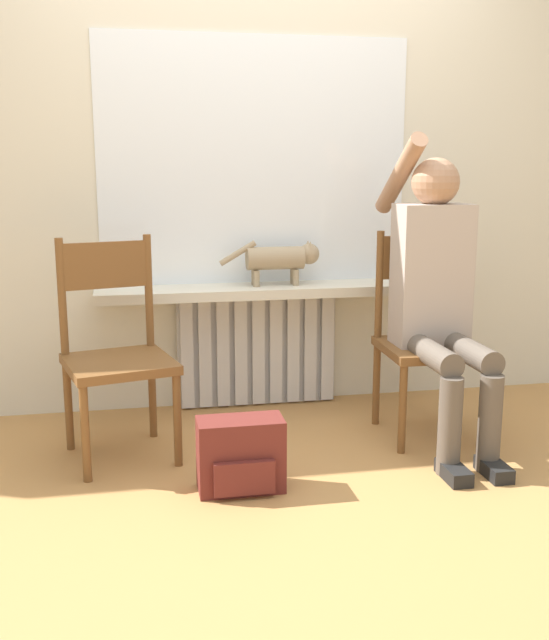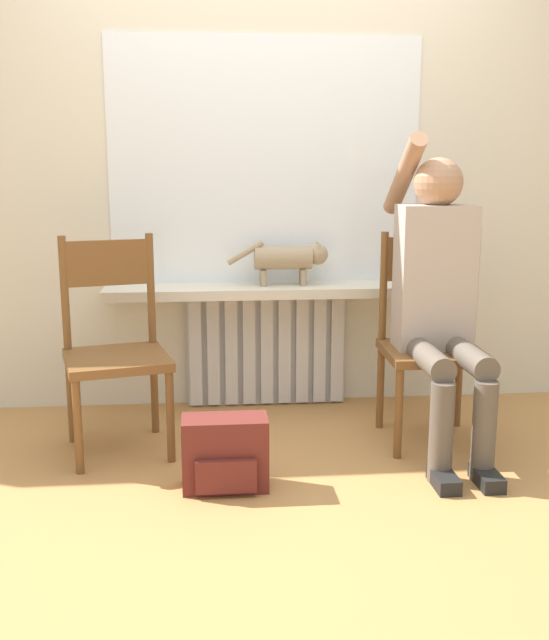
% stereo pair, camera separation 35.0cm
% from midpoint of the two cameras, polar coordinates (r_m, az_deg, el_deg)
% --- Properties ---
extents(ground_plane, '(12.00, 12.00, 0.00)m').
position_cam_midpoint_polar(ground_plane, '(3.05, -0.89, -13.10)').
color(ground_plane, '#B27F47').
extents(wall_with_window, '(7.00, 0.06, 2.70)m').
position_cam_midpoint_polar(wall_with_window, '(3.98, -4.17, 12.75)').
color(wall_with_window, beige).
rests_on(wall_with_window, ground_plane).
extents(radiator, '(0.86, 0.08, 0.62)m').
position_cam_midpoint_polar(radiator, '(4.03, -3.82, -2.23)').
color(radiator, silver).
rests_on(radiator, ground_plane).
extents(windowsill, '(1.67, 0.29, 0.05)m').
position_cam_midpoint_polar(windowsill, '(3.86, -3.70, 2.22)').
color(windowsill, beige).
rests_on(windowsill, radiator).
extents(window_glass, '(1.61, 0.01, 1.25)m').
position_cam_midpoint_polar(window_glass, '(3.95, -4.10, 11.94)').
color(window_glass, white).
rests_on(window_glass, windowsill).
extents(chair_left, '(0.53, 0.53, 0.97)m').
position_cam_midpoint_polar(chair_left, '(3.39, -14.90, -2.23)').
color(chair_left, brown).
rests_on(chair_left, ground_plane).
extents(chair_right, '(0.45, 0.45, 0.97)m').
position_cam_midpoint_polar(chair_right, '(3.60, 8.82, -1.18)').
color(chair_right, brown).
rests_on(chair_right, ground_plane).
extents(person, '(0.36, 1.02, 1.42)m').
position_cam_midpoint_polar(person, '(3.44, 9.60, 2.40)').
color(person, brown).
rests_on(person, ground_plane).
extents(cat, '(0.52, 0.12, 0.23)m').
position_cam_midpoint_polar(cat, '(3.87, -2.04, 4.73)').
color(cat, '#9E896B').
rests_on(cat, windowsill).
extents(backpack, '(0.34, 0.20, 0.30)m').
position_cam_midpoint_polar(backpack, '(3.04, -5.94, -10.30)').
color(backpack, maroon).
rests_on(backpack, ground_plane).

